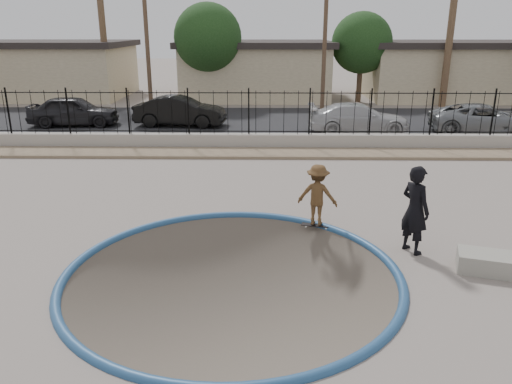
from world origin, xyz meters
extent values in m
cube|color=gray|center=(0.00, 12.00, -1.10)|extent=(120.00, 120.00, 2.20)
torus|color=navy|center=(0.00, -1.00, 0.00)|extent=(7.04, 7.04, 0.20)
cube|color=#8A795B|center=(0.00, 9.20, 0.06)|extent=(42.00, 1.60, 0.11)
cube|color=gray|center=(0.00, 10.30, 0.30)|extent=(42.00, 0.45, 0.60)
cube|color=black|center=(0.00, 10.30, 0.72)|extent=(40.00, 0.04, 0.03)
cube|color=black|center=(0.00, 10.30, 2.30)|extent=(40.00, 0.04, 0.04)
cube|color=black|center=(0.00, 17.00, 0.02)|extent=(90.00, 8.00, 0.04)
cube|color=tan|center=(-15.00, 26.50, 1.75)|extent=(11.00, 8.00, 3.50)
cube|color=#2A2422|center=(-15.00, 26.50, 3.70)|extent=(11.60, 8.60, 0.40)
cube|color=tan|center=(0.00, 26.50, 1.75)|extent=(10.00, 8.00, 3.50)
cube|color=#2A2422|center=(0.00, 26.50, 3.70)|extent=(10.60, 8.60, 0.40)
cube|color=tan|center=(14.00, 26.50, 1.75)|extent=(12.00, 8.00, 3.50)
cube|color=#2A2422|center=(14.00, 26.50, 3.70)|extent=(12.60, 8.60, 0.40)
cylinder|color=brown|center=(-10.00, 24.00, 4.50)|extent=(0.44, 0.44, 9.00)
cylinder|color=brown|center=(12.00, 22.00, 5.00)|extent=(0.44, 0.44, 10.00)
cylinder|color=#473323|center=(-6.00, 19.00, 4.50)|extent=(0.24, 0.24, 9.00)
cylinder|color=#473323|center=(4.00, 19.00, 4.75)|extent=(0.24, 0.24, 9.50)
cylinder|color=#473323|center=(-3.00, 23.00, 1.50)|extent=(0.34, 0.34, 3.00)
sphere|color=#143311|center=(-3.00, 23.00, 4.20)|extent=(4.32, 4.32, 4.32)
cylinder|color=#473323|center=(7.00, 24.00, 1.38)|extent=(0.34, 0.34, 2.75)
sphere|color=#143311|center=(7.00, 24.00, 3.85)|extent=(3.96, 3.96, 3.96)
imported|color=brown|center=(1.98, 1.60, 0.78)|extent=(1.12, 0.84, 1.55)
cube|color=black|center=(1.98, 1.60, 0.06)|extent=(0.78, 0.35, 0.02)
cylinder|color=silver|center=(1.72, 1.59, 0.02)|extent=(0.05, 0.04, 0.05)
cylinder|color=silver|center=(1.75, 1.73, 0.02)|extent=(0.05, 0.04, 0.05)
cylinder|color=silver|center=(2.22, 1.47, 0.02)|extent=(0.05, 0.04, 0.05)
cylinder|color=silver|center=(2.25, 1.61, 0.02)|extent=(0.05, 0.04, 0.05)
imported|color=black|center=(4.00, 0.21, 1.01)|extent=(0.80, 0.88, 2.02)
cube|color=gray|center=(5.51, -0.81, 0.20)|extent=(1.73, 1.14, 0.40)
imported|color=black|center=(-9.07, 15.00, 0.79)|extent=(4.58, 2.14, 1.52)
imported|color=black|center=(-3.65, 15.00, 0.79)|extent=(4.68, 1.98, 1.50)
imported|color=#B8B8BA|center=(5.12, 13.40, 0.73)|extent=(4.77, 1.96, 1.38)
imported|color=gray|center=(11.02, 13.40, 0.72)|extent=(5.15, 2.75, 1.38)
camera|label=1|loc=(0.65, -10.21, 4.87)|focal=35.00mm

